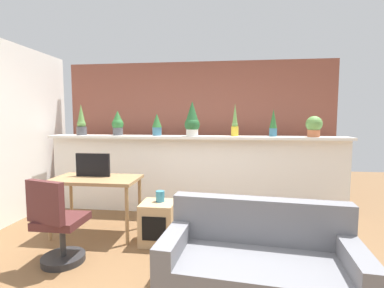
{
  "coord_description": "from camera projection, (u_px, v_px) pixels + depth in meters",
  "views": [
    {
      "loc": [
        0.51,
        -2.41,
        1.51
      ],
      "look_at": [
        0.08,
        1.1,
        1.19
      ],
      "focal_mm": 26.28,
      "sensor_mm": 36.0,
      "label": 1
    }
  ],
  "objects": [
    {
      "name": "ground_plane",
      "position": [
        169.0,
        283.0,
        2.58
      ],
      "size": [
        12.0,
        12.0,
        0.0
      ],
      "primitive_type": "plane",
      "color": "brown"
    },
    {
      "name": "divider_wall",
      "position": [
        194.0,
        176.0,
        4.5
      ],
      "size": [
        4.69,
        0.16,
        1.2
      ],
      "primitive_type": "cube",
      "color": "white",
      "rests_on": "ground"
    },
    {
      "name": "plant_shelf",
      "position": [
        193.0,
        137.0,
        4.41
      ],
      "size": [
        4.69,
        0.37,
        0.04
      ],
      "primitive_type": "cube",
      "color": "white",
      "rests_on": "divider_wall"
    },
    {
      "name": "brick_wall_behind",
      "position": [
        198.0,
        133.0,
        5.04
      ],
      "size": [
        4.69,
        0.1,
        2.5
      ],
      "primitive_type": "cube",
      "color": "brown",
      "rests_on": "ground"
    },
    {
      "name": "potted_plant_0",
      "position": [
        81.0,
        122.0,
        4.61
      ],
      "size": [
        0.16,
        0.16,
        0.51
      ],
      "color": "#4C4C51",
      "rests_on": "plant_shelf"
    },
    {
      "name": "potted_plant_1",
      "position": [
        118.0,
        123.0,
        4.57
      ],
      "size": [
        0.19,
        0.19,
        0.4
      ],
      "color": "#4C4C51",
      "rests_on": "plant_shelf"
    },
    {
      "name": "potted_plant_2",
      "position": [
        157.0,
        124.0,
        4.5
      ],
      "size": [
        0.16,
        0.16,
        0.35
      ],
      "color": "#386B84",
      "rests_on": "plant_shelf"
    },
    {
      "name": "potted_plant_3",
      "position": [
        192.0,
        120.0,
        4.35
      ],
      "size": [
        0.24,
        0.24,
        0.54
      ],
      "color": "silver",
      "rests_on": "plant_shelf"
    },
    {
      "name": "potted_plant_4",
      "position": [
        235.0,
        123.0,
        4.34
      ],
      "size": [
        0.11,
        0.11,
        0.51
      ],
      "color": "gold",
      "rests_on": "plant_shelf"
    },
    {
      "name": "potted_plant_5",
      "position": [
        273.0,
        123.0,
        4.28
      ],
      "size": [
        0.12,
        0.12,
        0.42
      ],
      "color": "#386B84",
      "rests_on": "plant_shelf"
    },
    {
      "name": "potted_plant_6",
      "position": [
        314.0,
        126.0,
        4.17
      ],
      "size": [
        0.24,
        0.24,
        0.31
      ],
      "color": "#C66B42",
      "rests_on": "plant_shelf"
    },
    {
      "name": "desk",
      "position": [
        96.0,
        184.0,
        3.63
      ],
      "size": [
        1.1,
        0.6,
        0.75
      ],
      "color": "#99754C",
      "rests_on": "ground"
    },
    {
      "name": "tv_monitor",
      "position": [
        93.0,
        165.0,
        3.7
      ],
      "size": [
        0.46,
        0.04,
        0.31
      ],
      "primitive_type": "cube",
      "color": "black",
      "rests_on": "desk"
    },
    {
      "name": "office_chair",
      "position": [
        58.0,
        228.0,
        2.89
      ],
      "size": [
        0.49,
        0.5,
        0.91
      ],
      "color": "#262628",
      "rests_on": "ground"
    },
    {
      "name": "side_cube_shelf",
      "position": [
        158.0,
        223.0,
        3.41
      ],
      "size": [
        0.4,
        0.41,
        0.5
      ],
      "color": "tan",
      "rests_on": "ground"
    },
    {
      "name": "vase_on_shelf",
      "position": [
        160.0,
        196.0,
        3.43
      ],
      "size": [
        0.11,
        0.11,
        0.13
      ],
      "primitive_type": "cylinder",
      "color": "teal",
      "rests_on": "side_cube_shelf"
    },
    {
      "name": "couch",
      "position": [
        258.0,
        268.0,
        2.31
      ],
      "size": [
        1.63,
        0.92,
        0.8
      ],
      "color": "slate",
      "rests_on": "ground"
    }
  ]
}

